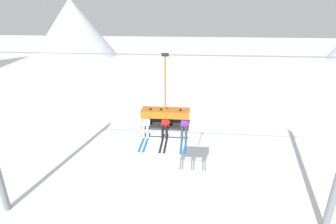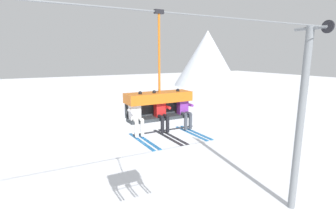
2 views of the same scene
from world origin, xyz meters
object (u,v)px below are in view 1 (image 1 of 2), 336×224
at_px(skier_white, 146,123).
at_px(skier_purple, 184,124).
at_px(skier_red, 165,123).
at_px(chairlift_chair, 166,115).

xyz_separation_m(skier_white, skier_purple, (1.66, 0.00, 0.00)).
bearing_deg(skier_red, chairlift_chair, 89.11).
bearing_deg(chairlift_chair, skier_red, -90.89).
relative_size(chairlift_chair, skier_red, 2.10).
relative_size(skier_red, skier_purple, 1.00).
bearing_deg(skier_purple, skier_red, 180.00).
height_order(chairlift_chair, skier_purple, chairlift_chair).
bearing_deg(skier_red, skier_purple, 0.00).
height_order(chairlift_chair, skier_white, chairlift_chair).
distance_m(chairlift_chair, skier_purple, 0.91).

